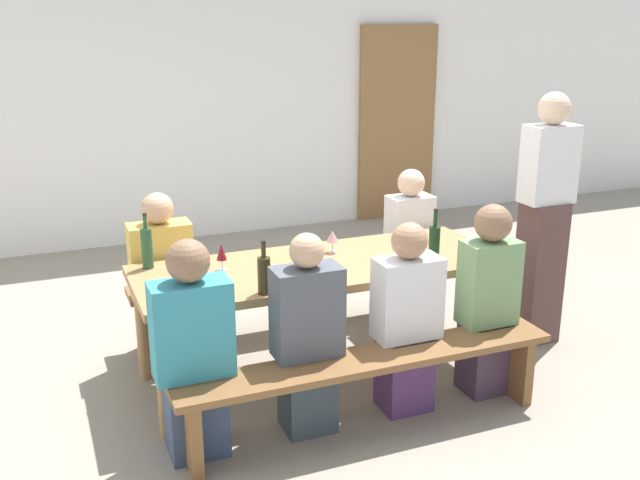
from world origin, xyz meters
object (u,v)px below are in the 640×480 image
(bench_far, at_px, (283,285))
(seated_guest_near_1, at_px, (307,340))
(seated_guest_near_2, at_px, (406,323))
(tasting_table, at_px, (320,275))
(seated_guest_far_0, at_px, (163,284))
(wine_glass_1, at_px, (332,237))
(seated_guest_far_1, at_px, (409,249))
(seated_guest_near_3, at_px, (487,302))
(bench_near, at_px, (369,371))
(wine_bottle_2, at_px, (434,244))
(wine_glass_3, at_px, (185,271))
(wine_glass_2, at_px, (401,231))
(standing_host, at_px, (544,223))
(wine_bottle_0, at_px, (147,247))
(seated_guest_near_0, at_px, (193,355))
(wine_bottle_1, at_px, (264,274))
(wine_glass_0, at_px, (221,253))
(wooden_door, at_px, (397,124))

(bench_far, relative_size, seated_guest_near_1, 1.91)
(bench_far, distance_m, seated_guest_near_2, 1.33)
(tasting_table, distance_m, seated_guest_far_0, 1.05)
(wine_glass_1, height_order, seated_guest_far_1, seated_guest_far_1)
(bench_far, distance_m, seated_guest_near_3, 1.55)
(bench_near, distance_m, wine_bottle_2, 0.94)
(wine_glass_3, bearing_deg, wine_glass_2, 8.73)
(seated_guest_near_2, bearing_deg, tasting_table, 28.11)
(seated_guest_far_0, bearing_deg, seated_guest_near_2, 46.07)
(tasting_table, height_order, wine_glass_1, wine_glass_1)
(bench_near, bearing_deg, seated_guest_near_2, 26.46)
(tasting_table, bearing_deg, standing_host, -2.40)
(tasting_table, relative_size, seated_guest_near_1, 1.99)
(wine_bottle_0, height_order, wine_bottle_2, wine_bottle_2)
(seated_guest_near_0, height_order, seated_guest_near_1, seated_guest_near_0)
(seated_guest_near_2, distance_m, seated_guest_near_3, 0.54)
(wine_glass_3, bearing_deg, standing_host, 1.60)
(wine_bottle_0, distance_m, wine_glass_2, 1.61)
(seated_guest_near_0, bearing_deg, seated_guest_near_2, -90.00)
(seated_guest_near_2, bearing_deg, wine_bottle_1, 74.42)
(wine_glass_2, height_order, seated_guest_far_0, seated_guest_far_0)
(wine_bottle_1, height_order, seated_guest_far_0, seated_guest_far_0)
(bench_near, relative_size, standing_host, 1.25)
(wine_bottle_0, distance_m, seated_guest_near_0, 0.94)
(wine_glass_1, distance_m, wine_glass_2, 0.46)
(bench_near, bearing_deg, seated_guest_near_3, 10.10)
(wine_glass_2, bearing_deg, wine_bottle_2, -83.70)
(tasting_table, relative_size, standing_host, 1.31)
(wine_glass_1, distance_m, standing_host, 1.48)
(wine_glass_0, distance_m, wine_glass_2, 1.19)
(wooden_door, distance_m, wine_glass_1, 3.69)
(seated_guest_near_1, bearing_deg, bench_far, -13.28)
(tasting_table, distance_m, seated_guest_near_3, 1.02)
(wine_glass_1, bearing_deg, seated_guest_near_2, -78.73)
(seated_guest_far_0, distance_m, standing_host, 2.58)
(wine_glass_0, bearing_deg, wine_bottle_1, -74.85)
(wine_bottle_1, bearing_deg, wine_glass_3, 151.28)
(seated_guest_near_3, bearing_deg, wine_bottle_2, 33.80)
(seated_guest_near_0, bearing_deg, wine_glass_3, -8.58)
(bench_far, bearing_deg, wooden_door, 48.53)
(wine_bottle_2, height_order, wine_glass_3, wine_bottle_2)
(bench_far, height_order, wine_bottle_2, wine_bottle_2)
(wine_bottle_1, relative_size, wine_glass_1, 2.08)
(tasting_table, xyz_separation_m, wine_bottle_2, (0.64, -0.26, 0.20))
(seated_guest_near_1, bearing_deg, seated_guest_far_1, -47.51)
(wine_bottle_2, relative_size, seated_guest_near_1, 0.31)
(wooden_door, height_order, wine_bottle_0, wooden_door)
(bench_far, height_order, wine_glass_0, wine_glass_0)
(wine_bottle_0, relative_size, standing_host, 0.20)
(tasting_table, bearing_deg, seated_guest_far_0, 147.04)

